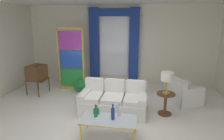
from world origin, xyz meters
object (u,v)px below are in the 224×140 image
(vintage_tv, at_px, (37,73))
(peacock_figurine, at_px, (79,87))
(bottle_ruby_flask, at_px, (96,111))
(round_side_table, at_px, (165,102))
(table_lamp_brass, at_px, (167,77))
(bottle_crystal_tall, at_px, (119,111))
(bottle_blue_decanter, at_px, (113,113))
(coffee_table, at_px, (109,120))
(stained_glass_divider, at_px, (71,61))
(armchair_white, at_px, (183,94))
(bottle_amber_squat, at_px, (96,112))
(couch_white_long, at_px, (114,100))

(vintage_tv, distance_m, peacock_figurine, 1.46)
(peacock_figurine, bearing_deg, bottle_ruby_flask, -61.76)
(round_side_table, distance_m, table_lamp_brass, 0.67)
(bottle_crystal_tall, bearing_deg, vintage_tv, 147.97)
(bottle_blue_decanter, relative_size, bottle_ruby_flask, 1.65)
(coffee_table, bearing_deg, stained_glass_divider, 124.53)
(vintage_tv, distance_m, armchair_white, 4.74)
(bottle_ruby_flask, bearing_deg, coffee_table, -30.77)
(bottle_blue_decanter, relative_size, bottle_amber_squat, 1.18)
(bottle_blue_decanter, height_order, armchair_white, armchair_white)
(bottle_blue_decanter, distance_m, peacock_figurine, 2.86)
(coffee_table, xyz_separation_m, bottle_blue_decanter, (0.09, -0.00, 0.18))
(table_lamp_brass, bearing_deg, couch_white_long, -179.48)
(bottle_ruby_flask, xyz_separation_m, stained_glass_divider, (-1.51, 2.46, 0.58))
(vintage_tv, xyz_separation_m, round_side_table, (4.13, -0.84, -0.37))
(table_lamp_brass, bearing_deg, stained_glass_divider, 155.40)
(bottle_blue_decanter, height_order, table_lamp_brass, table_lamp_brass)
(bottle_blue_decanter, distance_m, table_lamp_brass, 1.79)
(bottle_blue_decanter, relative_size, vintage_tv, 0.26)
(vintage_tv, xyz_separation_m, table_lamp_brass, (4.13, -0.84, 0.30))
(table_lamp_brass, bearing_deg, armchair_white, 54.73)
(peacock_figurine, bearing_deg, bottle_blue_decanter, -56.36)
(bottle_amber_squat, height_order, vintage_tv, vintage_tv)
(bottle_ruby_flask, relative_size, armchair_white, 0.20)
(bottle_blue_decanter, xyz_separation_m, vintage_tv, (-2.91, 2.07, 0.18))
(couch_white_long, relative_size, peacock_figurine, 2.95)
(bottle_amber_squat, distance_m, bottle_ruby_flask, 0.16)
(vintage_tv, height_order, armchair_white, vintage_tv)
(bottle_blue_decanter, height_order, bottle_amber_squat, bottle_blue_decanter)
(stained_glass_divider, distance_m, peacock_figurine, 0.95)
(bottle_ruby_flask, bearing_deg, bottle_crystal_tall, -1.91)
(bottle_blue_decanter, bearing_deg, coffee_table, 177.28)
(bottle_amber_squat, xyz_separation_m, peacock_figurine, (-1.19, 2.32, -0.31))
(bottle_crystal_tall, height_order, stained_glass_divider, stained_glass_divider)
(bottle_amber_squat, height_order, stained_glass_divider, stained_glass_divider)
(armchair_white, bearing_deg, coffee_table, -132.56)
(bottle_ruby_flask, bearing_deg, couch_white_long, 76.58)
(bottle_blue_decanter, distance_m, stained_glass_divider, 3.31)
(couch_white_long, bearing_deg, bottle_amber_squat, -100.64)
(bottle_amber_squat, bearing_deg, couch_white_long, 79.36)
(bottle_amber_squat, distance_m, peacock_figurine, 2.62)
(vintage_tv, height_order, peacock_figurine, vintage_tv)
(coffee_table, xyz_separation_m, vintage_tv, (-2.83, 2.07, 0.36))
(bottle_amber_squat, bearing_deg, peacock_figurine, 117.15)
(coffee_table, distance_m, armchair_white, 2.80)
(vintage_tv, relative_size, armchair_white, 1.25)
(couch_white_long, relative_size, bottle_amber_squat, 5.98)
(couch_white_long, distance_m, bottle_amber_squat, 1.21)
(vintage_tv, relative_size, peacock_figurine, 2.24)
(bottle_ruby_flask, xyz_separation_m, table_lamp_brass, (1.62, 1.03, 0.55))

